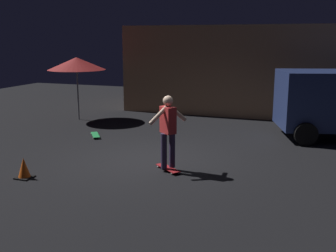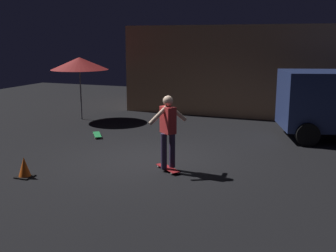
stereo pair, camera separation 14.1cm
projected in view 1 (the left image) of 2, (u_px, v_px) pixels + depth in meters
ground_plane at (148, 159)px, 10.36m from camera, size 28.00×28.00×0.00m
low_building at (255, 69)px, 17.00m from camera, size 10.13×4.01×3.47m
patio_umbrella at (77, 64)px, 14.93m from camera, size 2.10×2.10×2.30m
skateboard_ridden at (168, 168)px, 9.45m from camera, size 0.74×0.64×0.07m
skateboard_spare at (95, 135)px, 12.68m from camera, size 0.62×0.75×0.07m
skater at (168, 127)px, 9.24m from camera, size 0.68×0.83×1.67m
traffic_cone at (24, 169)px, 8.91m from camera, size 0.34×0.34×0.46m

